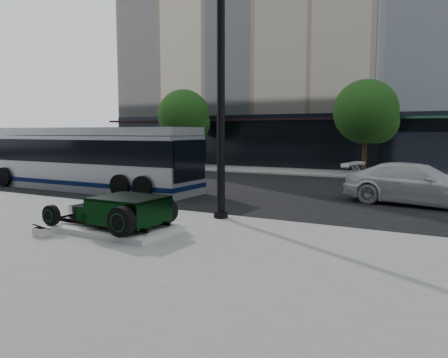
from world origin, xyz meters
The scene contains 9 objects.
ground centered at (0.00, 0.00, 0.00)m, with size 120.00×120.00×0.00m, color black.
sidewalk_far centered at (0.00, 14.00, 0.06)m, with size 70.00×4.00×0.12m, color gray.
street_trees centered at (1.15, 13.07, 3.77)m, with size 29.80×3.80×5.70m.
display_plinth centered at (-1.84, -5.43, 0.20)m, with size 3.40×1.80×0.15m, color silver.
hot_rod centered at (-1.51, -5.43, 0.70)m, with size 3.22×2.00×0.81m.
info_plaque centered at (-3.04, -6.73, 0.24)m, with size 0.46×0.38×0.31m.
lamppost centered at (-0.21, -2.50, 3.82)m, with size 0.44×0.44×8.01m.
transit_bus centered at (-9.70, 1.11, 1.49)m, with size 12.12×2.88×2.92m.
white_sedan centered at (4.75, 3.76, 0.78)m, with size 2.18×5.35×1.55m, color silver.
Camera 1 is at (6.18, -13.97, 2.75)m, focal length 35.00 mm.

